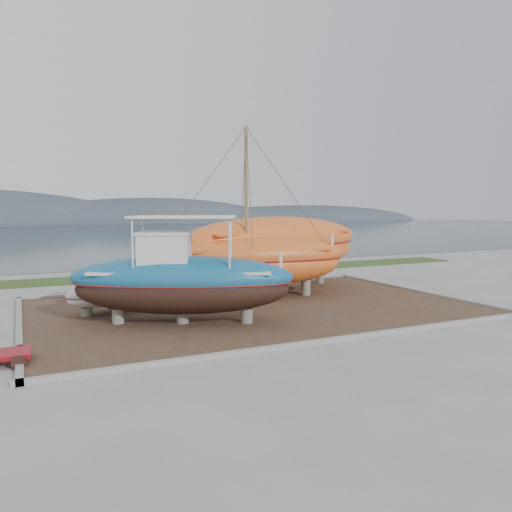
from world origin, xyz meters
name	(u,v)px	position (x,y,z in m)	size (l,w,h in m)	color
ground	(300,328)	(0.00, 0.00, 0.00)	(140.00, 140.00, 0.00)	gray
dirt_patch	(253,307)	(0.00, 4.00, 0.03)	(18.00, 12.00, 0.06)	#422D1E
curb_frame	(253,306)	(0.00, 4.00, 0.07)	(18.60, 12.60, 0.15)	gray
grass_strip	(177,274)	(0.00, 15.50, 0.04)	(44.00, 3.00, 0.08)	#284219
sea	(80,234)	(0.00, 70.00, 0.00)	(260.00, 100.00, 0.04)	#1A2935
mountain_ridge	(57,224)	(0.00, 125.00, 0.00)	(200.00, 36.00, 20.00)	#333D49
blue_caique	(182,270)	(-3.66, 2.30, 2.03)	(8.17, 2.55, 3.93)	#165E89
white_dinghy	(112,297)	(-5.64, 5.51, 0.66)	(4.00, 1.50, 1.20)	silver
orange_sailboat	(256,214)	(1.00, 5.85, 4.01)	(8.76, 2.58, 7.89)	#D65D21
orange_bare_hull	(276,254)	(3.02, 7.69, 1.89)	(11.15, 3.35, 3.66)	#D65D21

